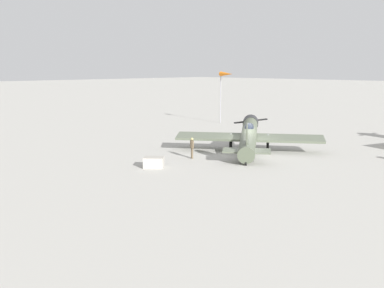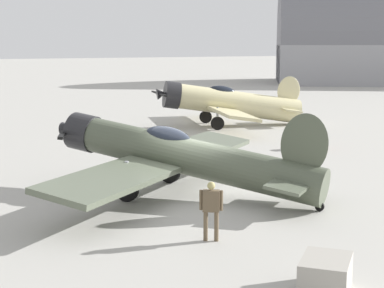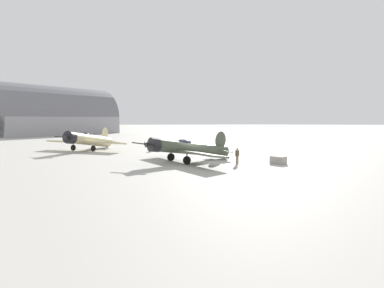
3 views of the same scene
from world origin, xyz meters
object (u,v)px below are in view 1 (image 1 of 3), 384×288
at_px(airplane_foreground, 249,136).
at_px(ground_crew_mechanic, 192,146).
at_px(equipment_crate, 154,162).
at_px(windsock_mast, 226,76).

bearing_deg(airplane_foreground, ground_crew_mechanic, 126.21).
relative_size(equipment_crate, windsock_mast, 0.26).
distance_m(airplane_foreground, ground_crew_mechanic, 5.13).
xyz_separation_m(ground_crew_mechanic, equipment_crate, (-0.39, 4.06, -0.60)).
xyz_separation_m(airplane_foreground, ground_crew_mechanic, (1.55, 4.87, -0.41)).
height_order(airplane_foreground, windsock_mast, windsock_mast).
bearing_deg(equipment_crate, windsock_mast, -60.19).
bearing_deg(airplane_foreground, windsock_mast, 10.75).
height_order(ground_crew_mechanic, windsock_mast, windsock_mast).
relative_size(airplane_foreground, windsock_mast, 1.72).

